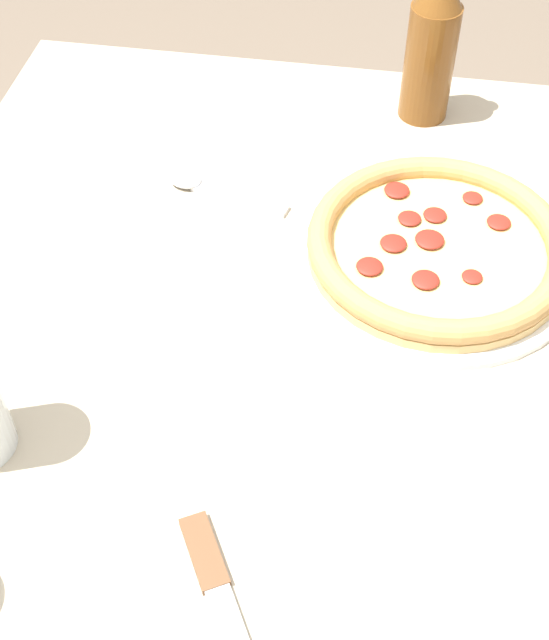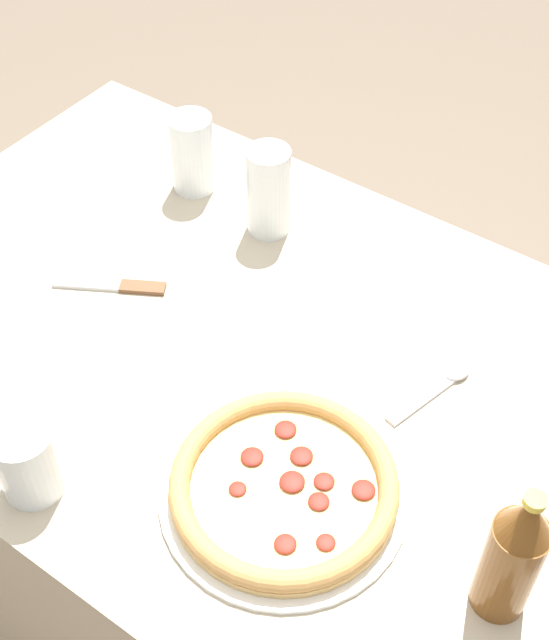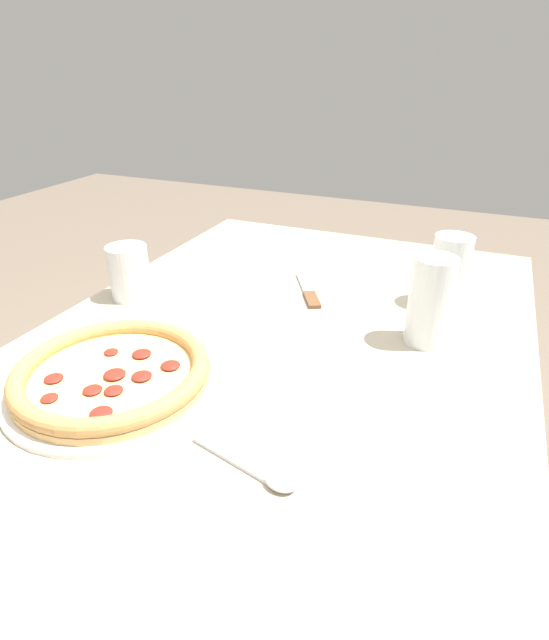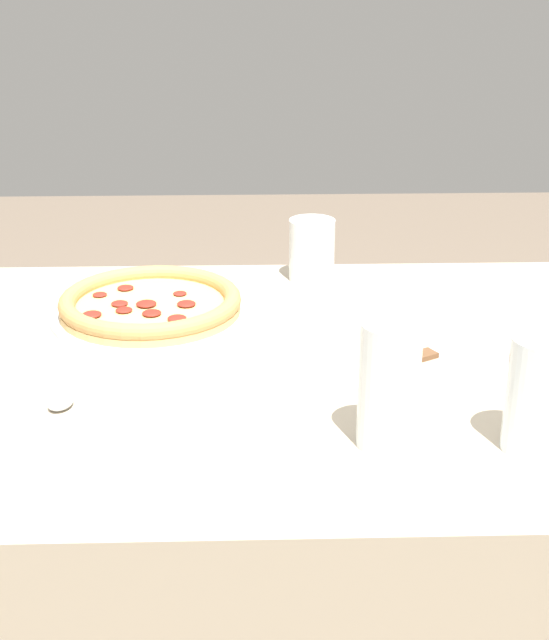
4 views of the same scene
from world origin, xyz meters
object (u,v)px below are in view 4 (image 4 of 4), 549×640
(glass_water, at_px, (537,399))
(spoon, at_px, (71,393))
(knife, at_px, (438,351))
(pizza_margherita, at_px, (151,305))
(glass_iced_tea, at_px, (312,252))
(glass_lemonade, at_px, (388,391))

(glass_water, relative_size, spoon, 0.90)
(knife, relative_size, spoon, 1.06)
(glass_water, bearing_deg, pizza_margherita, 138.94)
(glass_iced_tea, distance_m, spoon, 0.58)
(glass_iced_tea, xyz_separation_m, knife, (0.17, -0.34, -0.05))
(glass_lemonade, distance_m, glass_water, 0.18)
(glass_water, xyz_separation_m, spoon, (-0.58, 0.15, -0.06))
(spoon, bearing_deg, pizza_margherita, 74.31)
(knife, xyz_separation_m, spoon, (-0.52, -0.12, 0.00))
(pizza_margherita, distance_m, spoon, 0.29)
(knife, bearing_deg, glass_iced_tea, 116.39)
(pizza_margherita, bearing_deg, spoon, -105.69)
(glass_iced_tea, height_order, spoon, glass_iced_tea)
(glass_lemonade, bearing_deg, knife, 65.91)
(glass_iced_tea, distance_m, knife, 0.38)
(glass_water, height_order, glass_iced_tea, glass_water)
(pizza_margherita, xyz_separation_m, knife, (0.44, -0.16, -0.02))
(pizza_margherita, height_order, spoon, pizza_margherita)
(glass_water, distance_m, glass_iced_tea, 0.65)
(pizza_margherita, relative_size, glass_water, 2.26)
(pizza_margherita, xyz_separation_m, spoon, (-0.08, -0.28, -0.01))
(glass_iced_tea, bearing_deg, glass_water, -69.84)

